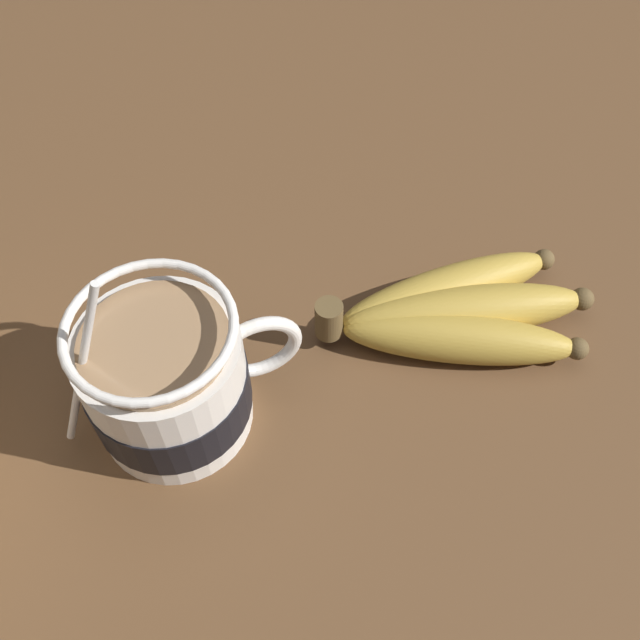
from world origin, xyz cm
name	(u,v)px	position (x,y,z in cm)	size (l,w,h in cm)	color
table	(215,366)	(0.00, 0.00, 1.42)	(113.37, 113.37, 2.85)	brown
coffee_mug	(169,380)	(-3.34, -3.86, 7.42)	(16.20, 10.44, 15.33)	white
banana_bunch	(457,313)	(17.46, -3.65, 4.70)	(20.22, 11.36, 4.34)	brown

